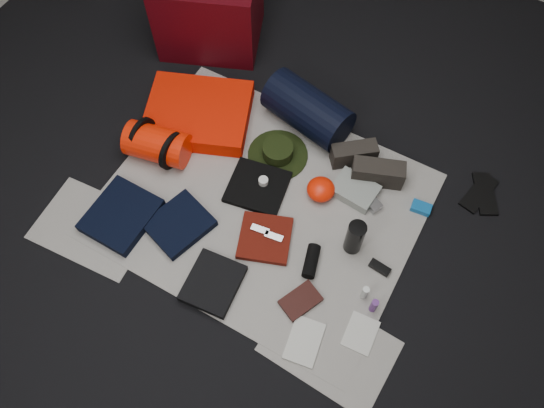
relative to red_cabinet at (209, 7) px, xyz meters
The scene contains 37 objects.
floor 1.28m from the red_cabinet, 45.88° to the right, with size 4.50×4.50×0.02m, color black.
newspaper_mat 1.27m from the red_cabinet, 45.88° to the right, with size 1.60×1.30×0.01m, color #B5B1A7.
newspaper_sheet_front_left 1.48m from the red_cabinet, 83.25° to the right, with size 0.58×0.40×0.00m, color #B5B1A7.
newspaper_sheet_front_right 2.08m from the red_cabinet, 42.59° to the right, with size 0.58×0.40×0.00m, color #B5B1A7.
red_cabinet is the anchor object (origin of this frame).
sleeping_pad 0.68m from the red_cabinet, 64.81° to the right, with size 0.58×0.47×0.11m, color #F21B02.
stuff_sack 0.94m from the red_cabinet, 76.20° to the right, with size 0.20×0.20×0.34m, color #F71E04.
sack_strap_left 0.92m from the red_cabinet, 82.31° to the right, with size 0.22×0.22×0.03m, color black.
sack_strap_right 0.97m from the red_cabinet, 70.39° to the right, with size 0.22×0.22×0.03m, color black.
navy_duffel 0.90m from the red_cabinet, 20.69° to the right, with size 0.25×0.25×0.49m, color black.
boonie_brim 1.02m from the red_cabinet, 36.47° to the right, with size 0.34×0.34×0.01m, color black.
boonie_crown 1.01m from the red_cabinet, 36.47° to the right, with size 0.17×0.17×0.07m, color black.
hiking_boot_left 1.26m from the red_cabinet, 19.39° to the right, with size 0.25×0.09×0.12m, color #2A2621.
hiking_boot_right 1.43m from the red_cabinet, 19.21° to the right, with size 0.28×0.10×0.14m, color #2A2621.
flip_flop_left 1.89m from the red_cabinet, ahead, with size 0.10×0.26×0.01m, color black.
flip_flop_right 1.92m from the red_cabinet, ahead, with size 0.10×0.26×0.01m, color black.
trousers_navy_a 1.37m from the red_cabinet, 78.34° to the right, with size 0.31×0.35×0.06m, color black.
trousers_navy_b 1.36m from the red_cabinet, 65.20° to the right, with size 0.26×0.30×0.05m, color black.
trousers_charcoal 1.68m from the red_cabinet, 57.78° to the right, with size 0.25×0.28×0.04m, color black.
black_tshirt 1.18m from the red_cabinet, 45.84° to the right, with size 0.30×0.28×0.03m, color black.
red_shirt 1.48m from the red_cabinet, 47.30° to the right, with size 0.26×0.26×0.03m, color #571109.
orange_stuff_sack 1.33m from the red_cabinet, 31.89° to the right, with size 0.15×0.15×0.10m, color #F71E04.
first_aid_pouch 1.42m from the red_cabinet, 25.18° to the right, with size 0.23×0.17×0.06m, color gray.
water_bottle 1.66m from the red_cabinet, 32.55° to the right, with size 0.09×0.09×0.23m, color black.
speaker 1.67m from the red_cabinet, 40.58° to the right, with size 0.07×0.07×0.17m, color black.
compact_camera 1.53m from the red_cabinet, 24.19° to the right, with size 0.11×0.06×0.04m, color #B1B2B6.
cyan_case 1.72m from the red_cabinet, 17.71° to the right, with size 0.10×0.07×0.03m, color #105DA2.
toiletry_purple 1.99m from the red_cabinet, 35.10° to the right, with size 0.03×0.03×0.10m, color #542371.
toiletry_clear 1.92m from the red_cabinet, 35.28° to the right, with size 0.03×0.03×0.10m, color silver.
paperback_book 1.84m from the red_cabinet, 44.40° to the right, with size 0.12×0.19×0.03m, color black.
map_booklet 2.02m from the red_cabinet, 45.60° to the right, with size 0.15×0.22×0.01m, color beige.
map_printout 2.08m from the red_cabinet, 38.15° to the right, with size 0.14×0.18×0.01m, color beige.
sunglasses 1.84m from the red_cabinet, 30.74° to the right, with size 0.11×0.04×0.03m, color black.
key_cluster 1.42m from the red_cabinet, 81.34° to the right, with size 0.08×0.08×0.01m, color #B1B2B6.
tape_roll 1.16m from the red_cabinet, 44.08° to the right, with size 0.05×0.05×0.04m, color silver.
energy_bar_a 1.43m from the red_cabinet, 47.94° to the right, with size 0.10×0.04×0.01m, color #B1B2B6.
energy_bar_b 1.49m from the red_cabinet, 45.63° to the right, with size 0.10×0.04×0.01m, color #B1B2B6.
Camera 1 is at (0.69, -1.13, 2.50)m, focal length 35.00 mm.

